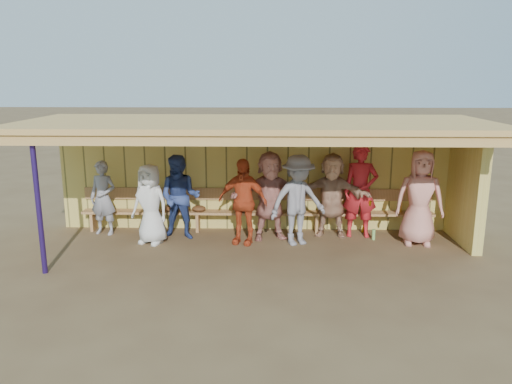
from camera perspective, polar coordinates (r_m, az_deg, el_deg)
ground at (r=9.95m, az=-0.06°, el=-6.36°), size 90.00×90.00×0.00m
player_a at (r=11.07m, az=-17.07°, el=-0.65°), size 0.64×0.49×1.59m
player_b at (r=10.21m, az=-12.00°, el=-1.36°), size 0.93×0.77×1.63m
player_c at (r=10.37m, az=-8.68°, el=-0.62°), size 0.91×0.74×1.76m
player_d at (r=9.97m, az=-1.54°, el=-1.09°), size 1.10×0.70×1.74m
player_e at (r=9.93m, az=4.80°, el=-0.94°), size 1.35×1.09×1.82m
player_f at (r=10.55m, az=8.62°, el=-0.36°), size 1.71×0.80×1.77m
player_g at (r=10.62m, az=11.84°, el=0.11°), size 0.74×0.51×1.96m
player_h at (r=10.43m, az=18.21°, el=-0.63°), size 1.00×0.72×1.91m
player_extra at (r=10.24m, az=1.62°, el=-0.44°), size 1.78×0.92×1.84m
dugout_structure at (r=10.19m, az=2.24°, el=3.95°), size 8.80×3.20×2.50m
bench at (r=10.86m, az=0.11°, el=-1.77°), size 7.60×0.34×0.93m
dugout_equipment at (r=10.76m, az=-2.31°, el=-2.12°), size 5.70×0.62×0.80m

